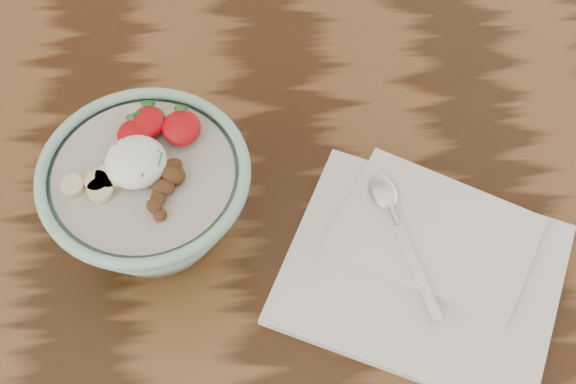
% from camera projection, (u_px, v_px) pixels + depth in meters
% --- Properties ---
extents(table, '(1.60, 0.90, 0.75)m').
position_uv_depth(table, '(100.00, 340.00, 0.85)').
color(table, '#341C0D').
rests_on(table, ground).
extents(breakfast_bowl, '(0.20, 0.20, 0.13)m').
position_uv_depth(breakfast_bowl, '(150.00, 195.00, 0.76)').
color(breakfast_bowl, '#8CBCA2').
rests_on(breakfast_bowl, table).
extents(napkin, '(0.32, 0.30, 0.02)m').
position_uv_depth(napkin, '(425.00, 265.00, 0.78)').
color(napkin, silver).
rests_on(napkin, table).
extents(spoon, '(0.05, 0.17, 0.01)m').
position_uv_depth(spoon, '(392.00, 210.00, 0.80)').
color(spoon, silver).
rests_on(spoon, napkin).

